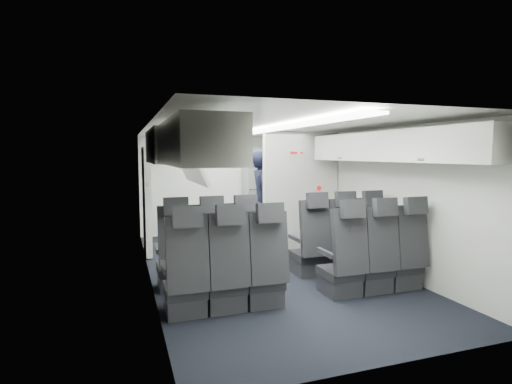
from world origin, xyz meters
TOP-DOWN VIEW (x-y plane):
  - cabin_shell at (0.00, 0.00)m, footprint 3.41×6.01m
  - seat_row_front at (-0.00, -0.53)m, footprint 3.33×0.56m
  - seat_row_mid at (-0.00, -1.43)m, footprint 3.33×0.56m
  - overhead_bin_left_rear at (-1.40, -2.00)m, footprint 0.53×1.80m
  - overhead_bin_left_front_open at (-1.44, -0.25)m, footprint 0.64×1.70m
  - overhead_bin_right_rear at (1.40, -2.00)m, footprint 0.53×1.80m
  - overhead_bin_right_front at (1.40, -0.25)m, footprint 0.53×1.70m
  - bulkhead_partition at (0.98, 0.80)m, footprint 1.40×0.15m
  - galley_unit at (0.95, 2.72)m, footprint 0.85×0.52m
  - boarding_door at (-1.64, 1.55)m, footprint 0.12×1.27m
  - flight_attendant at (0.44, 1.39)m, footprint 0.51×0.71m
  - carry_on_bag at (-1.36, 0.05)m, footprint 0.44×0.37m
  - papers at (0.63, 1.34)m, footprint 0.21×0.06m

SIDE VIEW (x-z plane):
  - seat_row_front at x=0.00m, z-range -0.21..1.02m
  - seat_row_mid at x=0.00m, z-range -0.21..1.02m
  - flight_attendant at x=0.44m, z-range 0.00..1.83m
  - galley_unit at x=0.95m, z-range 0.00..1.90m
  - boarding_door at x=-1.64m, z-range 0.02..1.88m
  - papers at x=0.63m, z-range 0.95..1.10m
  - bulkhead_partition at x=0.98m, z-range 0.01..2.14m
  - cabin_shell at x=0.00m, z-range 0.04..2.21m
  - overhead_bin_left_front_open at x=-1.44m, z-range 1.38..2.10m
  - carry_on_bag at x=-1.36m, z-range 1.68..1.90m
  - overhead_bin_right_front at x=1.40m, z-range 1.66..2.06m
  - overhead_bin_left_rear at x=-1.40m, z-range 1.66..2.06m
  - overhead_bin_right_rear at x=1.40m, z-range 1.66..2.06m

